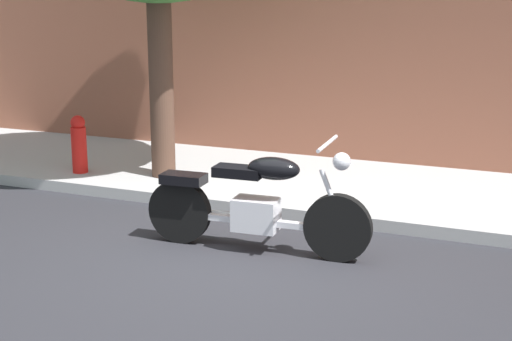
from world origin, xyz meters
TOP-DOWN VIEW (x-y plane):
  - ground_plane at (0.00, 0.00)m, footprint 60.00×60.00m
  - sidewalk at (0.00, 2.63)m, footprint 21.25×2.64m
  - motorcycle at (0.03, 0.28)m, footprint 2.30×0.70m
  - fire_hydrant at (-3.14, 1.82)m, footprint 0.20×0.20m

SIDE VIEW (x-z plane):
  - ground_plane at x=0.00m, z-range 0.00..0.00m
  - sidewalk at x=0.00m, z-range 0.00..0.14m
  - fire_hydrant at x=-3.14m, z-range 0.00..0.91m
  - motorcycle at x=0.03m, z-range -0.10..1.06m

